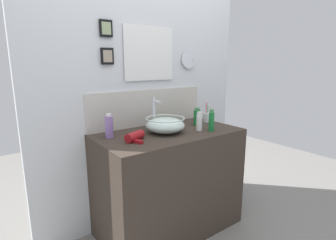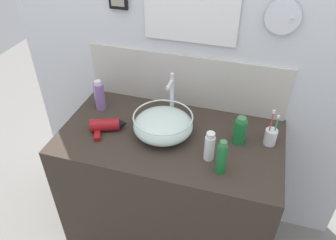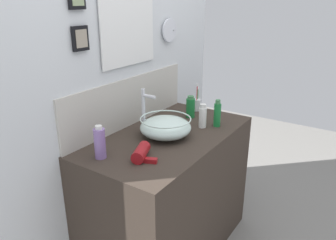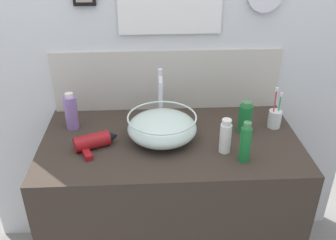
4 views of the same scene
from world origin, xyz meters
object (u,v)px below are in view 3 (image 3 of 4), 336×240
at_px(lotion_bottle, 203,116).
at_px(shampoo_bottle, 191,107).
at_px(hair_drier, 142,152).
at_px(faucet, 145,108).
at_px(soap_dispenser, 100,143).
at_px(spray_bottle, 217,114).
at_px(toothbrush_cup, 197,104).
at_px(glass_bowl_sink, 166,127).

height_order(lotion_bottle, shampoo_bottle, lotion_bottle).
bearing_deg(hair_drier, faucet, 35.19).
relative_size(soap_dispenser, shampoo_bottle, 1.18).
distance_m(hair_drier, lotion_bottle, 0.57).
height_order(faucet, lotion_bottle, faucet).
bearing_deg(hair_drier, spray_bottle, -11.83).
xyz_separation_m(faucet, lotion_bottle, (0.26, -0.27, -0.08)).
xyz_separation_m(soap_dispenser, shampoo_bottle, (0.81, -0.08, -0.01)).
height_order(toothbrush_cup, soap_dispenser, toothbrush_cup).
xyz_separation_m(faucet, shampoo_bottle, (0.39, -0.11, -0.08)).
bearing_deg(shampoo_bottle, hair_drier, -171.51).
relative_size(faucet, lotion_bottle, 1.76).
distance_m(soap_dispenser, shampoo_bottle, 0.81).
xyz_separation_m(lotion_bottle, spray_bottle, (0.07, -0.07, 0.01)).
xyz_separation_m(soap_dispenser, spray_bottle, (0.75, -0.31, -0.00)).
xyz_separation_m(spray_bottle, shampoo_bottle, (0.06, 0.23, -0.01)).
distance_m(glass_bowl_sink, toothbrush_cup, 0.55).
height_order(toothbrush_cup, spray_bottle, toothbrush_cup).
distance_m(glass_bowl_sink, lotion_bottle, 0.29).
relative_size(faucet, spray_bottle, 1.52).
bearing_deg(soap_dispenser, faucet, 3.86).
bearing_deg(lotion_bottle, toothbrush_cup, 35.36).
height_order(soap_dispenser, spray_bottle, same).
height_order(hair_drier, toothbrush_cup, toothbrush_cup).
bearing_deg(shampoo_bottle, spray_bottle, -103.49).
relative_size(glass_bowl_sink, spray_bottle, 1.72).
distance_m(lotion_bottle, spray_bottle, 0.10).
bearing_deg(spray_bottle, toothbrush_cup, 51.93).
bearing_deg(glass_bowl_sink, shampoo_bottle, 8.11).
distance_m(soap_dispenser, spray_bottle, 0.82).
xyz_separation_m(glass_bowl_sink, faucet, (0.00, 0.16, 0.09)).
bearing_deg(hair_drier, lotion_bottle, -6.16).
relative_size(soap_dispenser, lotion_bottle, 1.16).
height_order(glass_bowl_sink, shampoo_bottle, shampoo_bottle).
distance_m(toothbrush_cup, soap_dispenser, 0.97).
bearing_deg(glass_bowl_sink, hair_drier, -171.01).
height_order(glass_bowl_sink, faucet, faucet).
bearing_deg(soap_dispenser, lotion_bottle, -19.28).
relative_size(toothbrush_cup, soap_dispenser, 1.15).
bearing_deg(faucet, glass_bowl_sink, -90.00).
relative_size(hair_drier, toothbrush_cup, 0.98).
relative_size(hair_drier, spray_bottle, 1.13).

